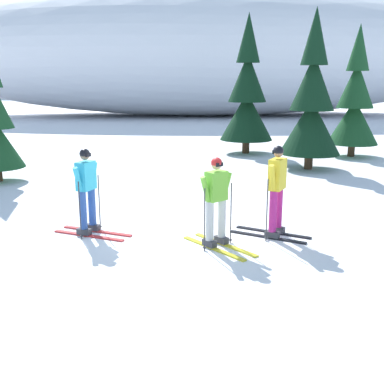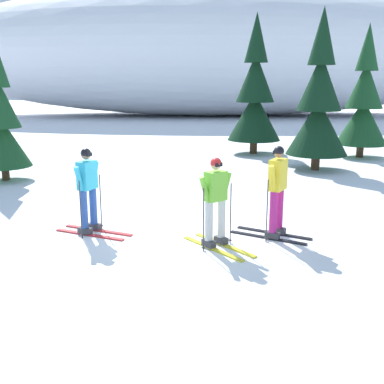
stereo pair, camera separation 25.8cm
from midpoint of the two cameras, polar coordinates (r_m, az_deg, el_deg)
ground_plane at (r=9.86m, az=-0.67°, el=-4.95°), size 120.00×120.00×0.00m
skier_yellow_jacket at (r=9.55m, az=10.86°, el=0.30°), size 1.59×1.20×1.84m
skier_cyan_jacket at (r=9.86m, az=-11.57°, el=0.31°), size 1.64×1.07×1.76m
skier_lime_jacket at (r=8.89m, az=3.68°, el=-1.10°), size 1.32×1.56×1.71m
pine_tree_far_left at (r=15.75m, az=-21.41°, el=7.80°), size 1.67×1.67×4.33m
pine_tree_center_left at (r=20.27m, az=7.89°, el=11.26°), size 2.20×2.20×5.69m
pine_tree_center_right at (r=16.98m, az=15.33°, el=10.10°), size 2.09×2.09×5.40m
pine_tree_far_right at (r=20.30m, az=20.17°, el=9.96°), size 1.99×1.99×5.17m
snow_ridge_background at (r=41.32m, az=3.31°, el=16.29°), size 49.36×16.76×10.34m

